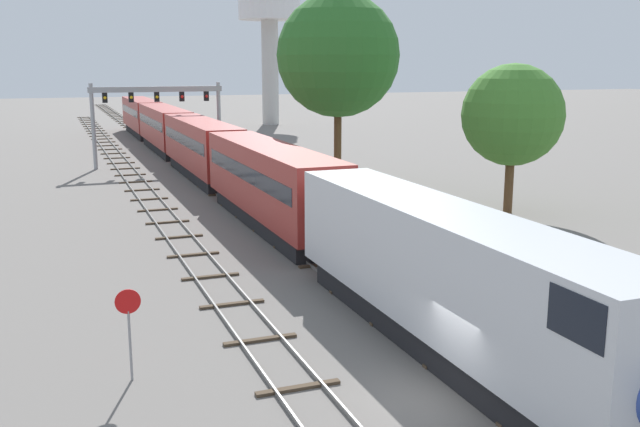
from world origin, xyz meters
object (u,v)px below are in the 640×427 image
object	(u,v)px
passenger_train	(200,147)
stop_sign	(129,322)
trackside_tree_mid	(513,115)
water_tower	(269,14)
trackside_tree_left	(338,56)
signal_gantry	(157,105)

from	to	relation	value
passenger_train	stop_sign	world-z (taller)	passenger_train
passenger_train	trackside_tree_mid	xyz separation A→B (m)	(15.34, -21.70, 3.65)
passenger_train	water_tower	distance (m)	55.87
passenger_train	trackside_tree_mid	bearing A→B (deg)	-54.75
trackside_tree_left	stop_sign	bearing A→B (deg)	-122.94
water_tower	trackside_tree_left	xyz separation A→B (m)	(-13.07, -59.85, -6.94)
water_tower	trackside_tree_left	bearing A→B (deg)	-102.32
stop_sign	passenger_train	bearing A→B (deg)	75.40
passenger_train	trackside_tree_left	xyz separation A→B (m)	(8.25, -10.23, 7.37)
water_tower	trackside_tree_mid	bearing A→B (deg)	-94.79
signal_gantry	trackside_tree_mid	size ratio (longest dim) A/B	1.28
trackside_tree_left	trackside_tree_mid	distance (m)	13.99
signal_gantry	water_tower	bearing A→B (deg)	60.46
trackside_tree_left	passenger_train	bearing A→B (deg)	128.89
stop_sign	trackside_tree_left	size ratio (longest dim) A/B	0.20
signal_gantry	trackside_tree_left	size ratio (longest dim) A/B	0.84
trackside_tree_left	trackside_tree_mid	xyz separation A→B (m)	(7.09, -11.47, -3.72)
water_tower	passenger_train	bearing A→B (deg)	-113.25
passenger_train	signal_gantry	bearing A→B (deg)	105.66
signal_gantry	trackside_tree_left	distance (m)	21.49
trackside_tree_left	trackside_tree_mid	size ratio (longest dim) A/B	1.53
signal_gantry	trackside_tree_mid	distance (m)	34.55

